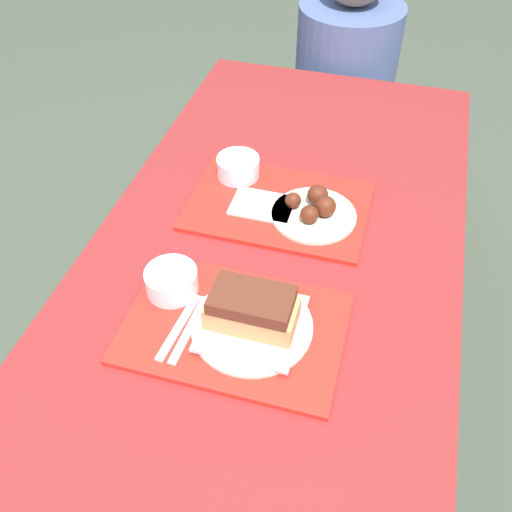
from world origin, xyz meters
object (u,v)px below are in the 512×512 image
(tray_near, at_px, (234,328))
(wings_plate_far, at_px, (314,209))
(brisket_sandwich_plate, at_px, (252,315))
(person_seated_across, at_px, (346,60))
(bowl_coleslaw_far, at_px, (238,166))
(bowl_coleslaw_near, at_px, (171,280))
(tray_far, at_px, (278,206))

(tray_near, relative_size, wings_plate_far, 2.13)
(brisket_sandwich_plate, bearing_deg, tray_near, -167.96)
(tray_near, height_order, person_seated_across, person_seated_across)
(bowl_coleslaw_far, relative_size, person_seated_across, 0.16)
(bowl_coleslaw_near, distance_m, wings_plate_far, 0.39)
(bowl_coleslaw_far, xyz_separation_m, person_seated_across, (0.15, 0.84, -0.10))
(wings_plate_far, bearing_deg, tray_far, 170.97)
(brisket_sandwich_plate, xyz_separation_m, wings_plate_far, (0.05, 0.36, -0.02))
(tray_near, relative_size, tray_far, 1.00)
(brisket_sandwich_plate, bearing_deg, person_seated_across, 90.97)
(tray_far, bearing_deg, bowl_coleslaw_near, -113.62)
(bowl_coleslaw_far, height_order, person_seated_across, person_seated_across)
(wings_plate_far, relative_size, person_seated_across, 0.30)
(person_seated_across, bearing_deg, bowl_coleslaw_far, -99.92)
(brisket_sandwich_plate, xyz_separation_m, person_seated_across, (-0.02, 1.30, -0.10))
(brisket_sandwich_plate, distance_m, bowl_coleslaw_far, 0.49)
(tray_near, xyz_separation_m, bowl_coleslaw_far, (-0.14, 0.47, 0.04))
(brisket_sandwich_plate, height_order, person_seated_across, person_seated_across)
(bowl_coleslaw_near, relative_size, bowl_coleslaw_far, 1.00)
(bowl_coleslaw_near, distance_m, bowl_coleslaw_far, 0.41)
(tray_near, distance_m, tray_far, 0.38)
(tray_near, bearing_deg, bowl_coleslaw_far, 106.12)
(bowl_coleslaw_near, bearing_deg, tray_far, 66.38)
(tray_near, height_order, wings_plate_far, wings_plate_far)
(bowl_coleslaw_near, height_order, bowl_coleslaw_far, same)
(brisket_sandwich_plate, bearing_deg, wings_plate_far, 82.38)
(wings_plate_far, bearing_deg, bowl_coleslaw_near, -126.80)
(brisket_sandwich_plate, bearing_deg, bowl_coleslaw_near, 165.09)
(bowl_coleslaw_near, bearing_deg, brisket_sandwich_plate, -14.91)
(tray_far, relative_size, bowl_coleslaw_near, 3.96)
(wings_plate_far, distance_m, person_seated_across, 0.95)
(tray_far, height_order, bowl_coleslaw_far, bowl_coleslaw_far)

